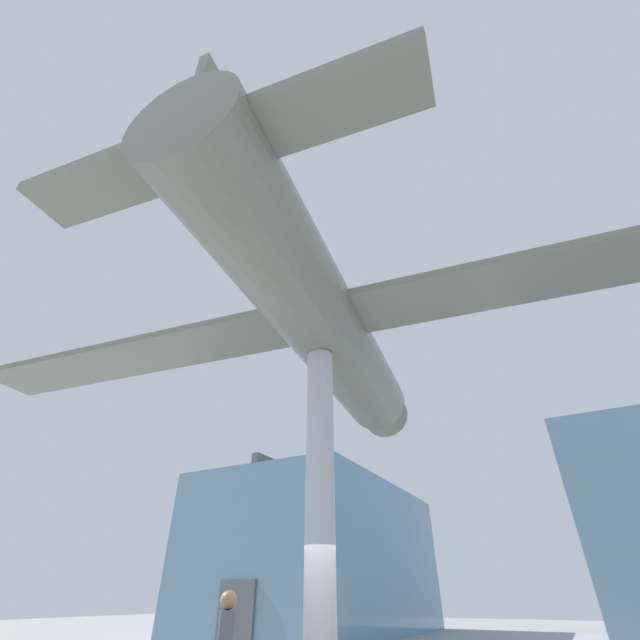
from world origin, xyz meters
TOP-DOWN VIEW (x-y plane):
  - glass_pavilion_left at (-8.79, 16.58)m, footprint 9.04×14.93m
  - support_pylon_central at (0.00, 0.00)m, footprint 0.58×0.58m
  - suspended_airplane at (-0.04, 0.29)m, footprint 21.40×13.32m

SIDE VIEW (x-z plane):
  - support_pylon_central at x=0.00m, z-range 0.00..6.45m
  - glass_pavilion_left at x=-8.79m, z-range -0.29..7.41m
  - suspended_airplane at x=-0.04m, z-range 5.98..8.90m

